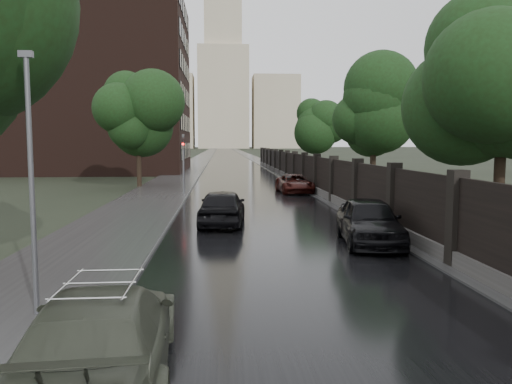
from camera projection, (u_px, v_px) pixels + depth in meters
name	position (u px, v px, depth m)	size (l,w,h in m)	color
ground	(330.00, 345.00, 8.51)	(800.00, 800.00, 0.00)	black
road	(225.00, 151.00, 197.11)	(8.00, 420.00, 0.02)	black
sidewalk_left	(210.00, 151.00, 196.69)	(4.00, 420.00, 0.16)	#2D2D2D
verge_right	(239.00, 151.00, 197.50)	(3.00, 420.00, 0.08)	#2D2D2D
fence_right	(300.00, 173.00, 40.51)	(0.45, 75.72, 2.70)	#383533
tree_left_far	(138.00, 118.00, 37.21)	(4.25, 4.25, 7.39)	black
tree_right_a	(503.00, 97.00, 16.49)	(4.08, 4.08, 7.01)	black
tree_right_b	(374.00, 118.00, 30.39)	(4.08, 4.08, 7.01)	black
tree_right_c	(317.00, 127.00, 48.26)	(4.08, 4.08, 7.01)	black
lamp_post	(31.00, 183.00, 9.36)	(0.25, 0.12, 5.11)	#59595E
traffic_light	(183.00, 159.00, 32.78)	(0.16, 0.32, 4.00)	#59595E
brick_building	(81.00, 86.00, 57.88)	(24.00, 18.00, 20.00)	black
stalinist_tower	(223.00, 85.00, 302.53)	(92.00, 30.00, 159.00)	tan
volga_sedan	(101.00, 336.00, 7.05)	(2.00, 4.92, 1.43)	#3E4235
hatchback_left	(222.00, 207.00, 20.70)	(1.82, 4.52, 1.54)	black
car_right_near	(369.00, 221.00, 16.86)	(1.88, 4.67, 1.59)	black
car_right_far	(295.00, 184.00, 34.22)	(2.12, 4.59, 1.27)	black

